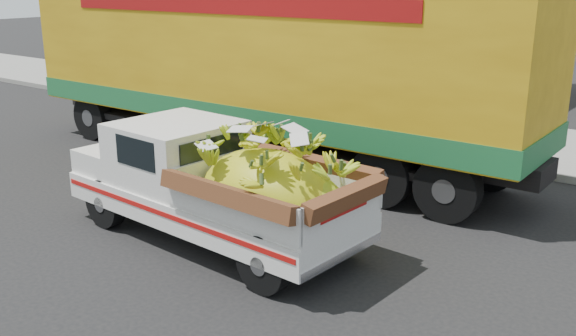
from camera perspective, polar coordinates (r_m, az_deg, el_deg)
The scene contains 6 objects.
ground at distance 11.05m, azimuth -8.41°, elevation -3.98°, with size 100.00×100.00×0.00m, color black.
curb at distance 15.33m, azimuth 6.84°, elevation 2.28°, with size 60.00×0.25×0.15m, color gray.
sidewalk at distance 17.12m, azimuth 10.44°, elevation 3.64°, with size 60.00×4.00×0.14m, color gray.
building_left at distance 25.98m, azimuth 0.70°, elevation 13.74°, with size 18.00×6.00×5.00m, color gray.
pickup_truck at distance 9.39m, azimuth -5.25°, elevation -1.67°, with size 5.00×2.07×1.72m.
semi_trailer at distance 13.59m, azimuth -2.36°, elevation 9.32°, with size 12.01×2.64×3.80m.
Camera 1 is at (7.48, -7.15, 3.89)m, focal length 40.00 mm.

